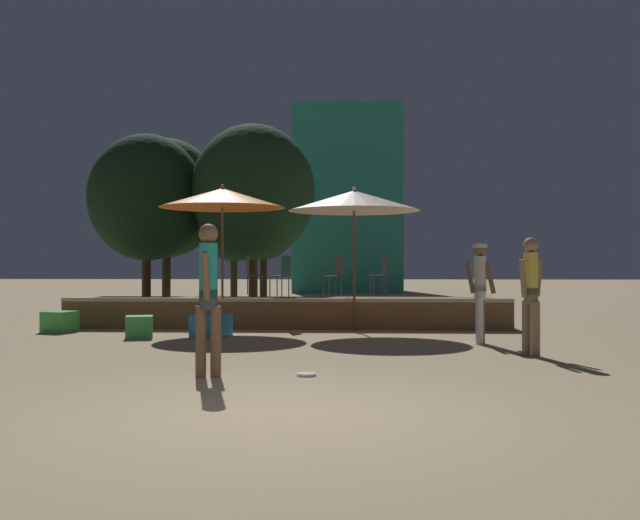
% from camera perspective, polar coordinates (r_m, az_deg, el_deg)
% --- Properties ---
extents(ground_plane, '(120.00, 120.00, 0.00)m').
position_cam_1_polar(ground_plane, '(6.66, -2.88, -12.19)').
color(ground_plane, tan).
extents(wooden_deck, '(9.52, 2.54, 0.66)m').
position_cam_1_polar(wooden_deck, '(16.21, -2.43, -4.16)').
color(wooden_deck, brown).
rests_on(wooden_deck, ground).
extents(patio_umbrella_0, '(2.67, 2.67, 3.07)m').
position_cam_1_polar(patio_umbrella_0, '(15.27, -7.81, 4.93)').
color(patio_umbrella_0, brown).
rests_on(patio_umbrella_0, ground).
extents(patio_umbrella_1, '(2.71, 2.71, 2.97)m').
position_cam_1_polar(patio_umbrella_1, '(14.71, 2.75, 4.75)').
color(patio_umbrella_1, brown).
rests_on(patio_umbrella_1, ground).
extents(cube_seat_0, '(0.69, 0.69, 0.42)m').
position_cam_1_polar(cube_seat_0, '(15.43, -20.10, -4.65)').
color(cube_seat_0, '#4CC651').
rests_on(cube_seat_0, ground).
extents(cube_seat_1, '(0.60, 0.60, 0.41)m').
position_cam_1_polar(cube_seat_1, '(13.77, -14.25, -5.20)').
color(cube_seat_1, '#4CC651').
rests_on(cube_seat_1, ground).
extents(cube_seat_2, '(0.75, 0.75, 0.42)m').
position_cam_1_polar(cube_seat_2, '(13.76, -8.70, -5.19)').
color(cube_seat_2, '#2D9EDB').
rests_on(cube_seat_2, ground).
extents(person_0, '(0.52, 0.29, 1.73)m').
position_cam_1_polar(person_0, '(12.57, 12.70, -2.13)').
color(person_0, brown).
rests_on(person_0, ground).
extents(person_2, '(0.44, 0.35, 1.77)m').
position_cam_1_polar(person_2, '(11.12, 16.52, -2.38)').
color(person_2, '#997051').
rests_on(person_2, ground).
extents(person_3, '(0.31, 0.58, 1.86)m').
position_cam_1_polar(person_3, '(8.74, -8.93, -2.49)').
color(person_3, brown).
rests_on(person_3, ground).
extents(bistro_chair_0, '(0.45, 0.45, 0.90)m').
position_cam_1_polar(bistro_chair_0, '(15.54, -2.98, -0.96)').
color(bistro_chair_0, '#1E4C47').
rests_on(bistro_chair_0, wooden_deck).
extents(bistro_chair_1, '(0.46, 0.45, 0.90)m').
position_cam_1_polar(bistro_chair_1, '(15.72, 1.29, -0.95)').
color(bistro_chair_1, '#47474C').
rests_on(bistro_chair_1, wooden_deck).
extents(bistro_chair_2, '(0.42, 0.42, 0.90)m').
position_cam_1_polar(bistro_chair_2, '(16.91, 4.94, -0.91)').
color(bistro_chair_2, '#47474C').
rests_on(bistro_chair_2, wooden_deck).
extents(bistro_chair_3, '(0.43, 0.42, 0.90)m').
position_cam_1_polar(bistro_chair_3, '(16.69, -5.54, -0.91)').
color(bistro_chair_3, '#47474C').
rests_on(bistro_chair_3, wooden_deck).
extents(frisbee_disc, '(0.24, 0.24, 0.03)m').
position_cam_1_polar(frisbee_disc, '(8.84, -1.11, -9.13)').
color(frisbee_disc, white).
rests_on(frisbee_disc, ground).
extents(background_tree_0, '(3.84, 3.84, 5.72)m').
position_cam_1_polar(background_tree_0, '(22.27, -5.37, 5.40)').
color(background_tree_0, '#3D2B1C').
rests_on(background_tree_0, ground).
extents(background_tree_1, '(3.50, 3.50, 5.35)m').
position_cam_1_polar(background_tree_1, '(28.86, -6.90, 3.69)').
color(background_tree_1, '#3D2B1C').
rests_on(background_tree_1, ground).
extents(background_tree_2, '(2.65, 2.65, 4.49)m').
position_cam_1_polar(background_tree_2, '(27.90, -4.54, 3.01)').
color(background_tree_2, '#3D2B1C').
rests_on(background_tree_2, ground).
extents(background_tree_3, '(3.57, 3.57, 5.52)m').
position_cam_1_polar(background_tree_3, '(24.04, -12.19, 4.85)').
color(background_tree_3, '#3D2B1C').
rests_on(background_tree_3, ground).
extents(background_tree_4, '(3.61, 3.61, 5.46)m').
position_cam_1_polar(background_tree_4, '(23.03, -13.71, 4.87)').
color(background_tree_4, '#3D2B1C').
rests_on(background_tree_4, ground).
extents(distant_building, '(5.33, 4.87, 9.17)m').
position_cam_1_polar(distant_building, '(36.42, 2.23, 4.70)').
color(distant_building, teal).
rests_on(distant_building, ground).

